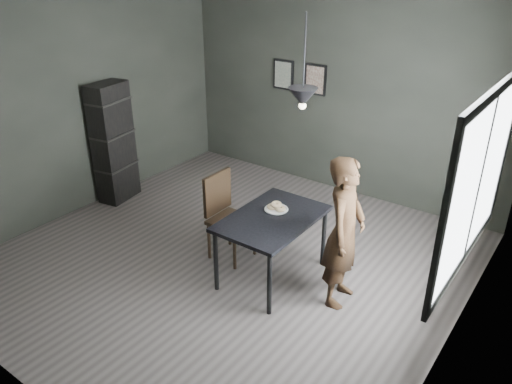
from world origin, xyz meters
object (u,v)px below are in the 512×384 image
Objects in this scene: shelf_unit at (113,143)px; pendant_lamp at (303,97)px; white_plate at (276,210)px; cafe_table at (272,223)px; woman at (344,232)px; wood_chair at (225,210)px.

shelf_unit is 1.96× the size of pendant_lamp.
white_plate is 2.88m from shelf_unit.
woman reaches higher than cafe_table.
shelf_unit is at bearing 176.00° from pendant_lamp.
cafe_table is at bearing -16.09° from shelf_unit.
cafe_table is 0.71× the size of shelf_unit.
white_plate is 0.22× the size of wood_chair.
white_plate is 1.33m from pendant_lamp.
wood_chair is at bearing -177.66° from pendant_lamp.
wood_chair reaches higher than cafe_table.
woman is (0.79, 0.09, 0.12)m from cafe_table.
pendant_lamp is at bearing 21.80° from cafe_table.
pendant_lamp is (3.17, -0.22, 1.20)m from shelf_unit.
white_plate reaches higher than cafe_table.
woman is 3.72m from shelf_unit.
pendant_lamp reaches higher than woman.
cafe_table is 0.71m from wood_chair.
woman is at bearing -3.76° from white_plate.
cafe_table is 2.94m from shelf_unit.
wood_chair is at bearing 174.98° from cafe_table.
cafe_table is at bearing -4.82° from wood_chair.
pendant_lamp is at bearing -8.48° from white_plate.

